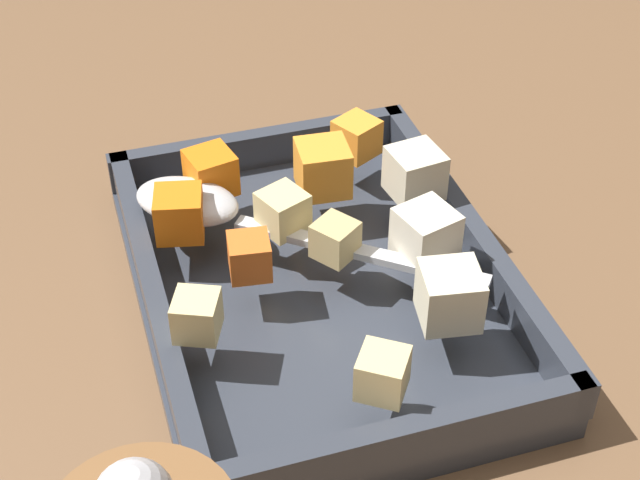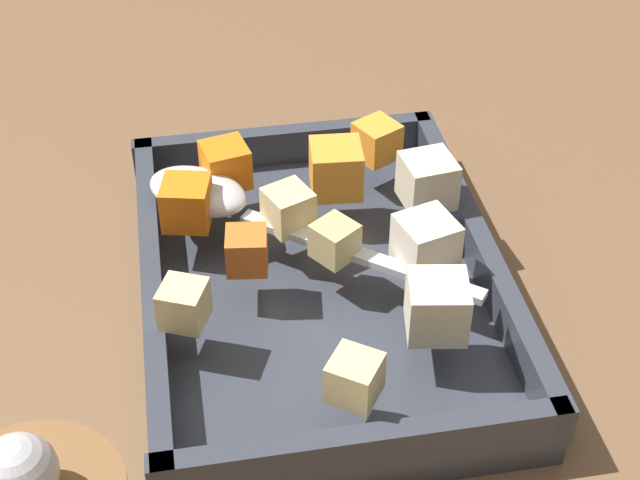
# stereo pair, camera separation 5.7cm
# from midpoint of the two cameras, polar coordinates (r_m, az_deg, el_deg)

# --- Properties ---
(ground_plane) EXTENTS (4.00, 4.00, 0.00)m
(ground_plane) POSITION_cam_midpoint_polar(r_m,az_deg,el_deg) (0.59, -2.41, -5.18)
(ground_plane) COLOR brown
(baking_dish) EXTENTS (0.29, 0.22, 0.04)m
(baking_dish) POSITION_cam_midpoint_polar(r_m,az_deg,el_deg) (0.60, -2.74, -2.99)
(baking_dish) COLOR #333842
(baking_dish) RESTS_ON ground_plane
(carrot_chunk_near_left) EXTENTS (0.03, 0.03, 0.03)m
(carrot_chunk_near_left) POSITION_cam_midpoint_polar(r_m,az_deg,el_deg) (0.59, -11.13, 1.44)
(carrot_chunk_near_left) COLOR orange
(carrot_chunk_near_left) RESTS_ON baking_dish
(carrot_chunk_center) EXTENTS (0.04, 0.04, 0.03)m
(carrot_chunk_center) POSITION_cam_midpoint_polar(r_m,az_deg,el_deg) (0.62, -2.47, 4.21)
(carrot_chunk_center) COLOR orange
(carrot_chunk_center) RESTS_ON baking_dish
(carrot_chunk_front_center) EXTENTS (0.03, 0.03, 0.02)m
(carrot_chunk_front_center) POSITION_cam_midpoint_polar(r_m,az_deg,el_deg) (0.56, -7.15, -1.10)
(carrot_chunk_front_center) COLOR orange
(carrot_chunk_front_center) RESTS_ON baking_dish
(carrot_chunk_near_spoon) EXTENTS (0.03, 0.03, 0.03)m
(carrot_chunk_near_spoon) POSITION_cam_midpoint_polar(r_m,az_deg,el_deg) (0.65, -0.30, 6.06)
(carrot_chunk_near_spoon) COLOR orange
(carrot_chunk_near_spoon) RESTS_ON baking_dish
(carrot_chunk_corner_se) EXTENTS (0.03, 0.03, 0.03)m
(carrot_chunk_corner_se) POSITION_cam_midpoint_polar(r_m,az_deg,el_deg) (0.63, -9.14, 3.91)
(carrot_chunk_corner_se) COLOR orange
(carrot_chunk_corner_se) RESTS_ON baking_dish
(potato_chunk_mid_right) EXTENTS (0.04, 0.04, 0.03)m
(potato_chunk_mid_right) POSITION_cam_midpoint_polar(r_m,az_deg,el_deg) (0.53, 4.68, -3.45)
(potato_chunk_mid_right) COLOR beige
(potato_chunk_mid_right) RESTS_ON baking_dish
(potato_chunk_far_left) EXTENTS (0.03, 0.03, 0.03)m
(potato_chunk_far_left) POSITION_cam_midpoint_polar(r_m,az_deg,el_deg) (0.59, -5.00, 1.61)
(potato_chunk_far_left) COLOR #E0CC89
(potato_chunk_far_left) RESTS_ON baking_dish
(potato_chunk_heap_side) EXTENTS (0.03, 0.03, 0.02)m
(potato_chunk_heap_side) POSITION_cam_midpoint_polar(r_m,az_deg,el_deg) (0.57, -1.96, -0.09)
(potato_chunk_heap_side) COLOR tan
(potato_chunk_heap_side) RESTS_ON baking_dish
(potato_chunk_rim_edge) EXTENTS (0.03, 0.03, 0.02)m
(potato_chunk_rim_edge) POSITION_cam_midpoint_polar(r_m,az_deg,el_deg) (0.53, -10.46, -4.60)
(potato_chunk_rim_edge) COLOR #E0CC89
(potato_chunk_rim_edge) RESTS_ON baking_dish
(potato_chunk_mid_left) EXTENTS (0.03, 0.03, 0.02)m
(potato_chunk_mid_left) POSITION_cam_midpoint_polar(r_m,az_deg,el_deg) (0.49, -0.14, -8.24)
(potato_chunk_mid_left) COLOR #E0CC89
(potato_chunk_mid_left) RESTS_ON baking_dish
(parsnip_chunk_near_right) EXTENTS (0.04, 0.04, 0.03)m
(parsnip_chunk_near_right) POSITION_cam_midpoint_polar(r_m,az_deg,el_deg) (0.62, 3.05, 3.91)
(parsnip_chunk_near_right) COLOR beige
(parsnip_chunk_near_right) RESTS_ON baking_dish
(parsnip_chunk_far_right) EXTENTS (0.04, 0.04, 0.03)m
(parsnip_chunk_far_right) POSITION_cam_midpoint_polar(r_m,az_deg,el_deg) (0.56, 3.60, 0.04)
(parsnip_chunk_far_right) COLOR silver
(parsnip_chunk_far_right) RESTS_ON baking_dish
(serving_spoon) EXTENTS (0.16, 0.20, 0.02)m
(serving_spoon) POSITION_cam_midpoint_polar(r_m,az_deg,el_deg) (0.61, -9.44, 1.85)
(serving_spoon) COLOR silver
(serving_spoon) RESTS_ON baking_dish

